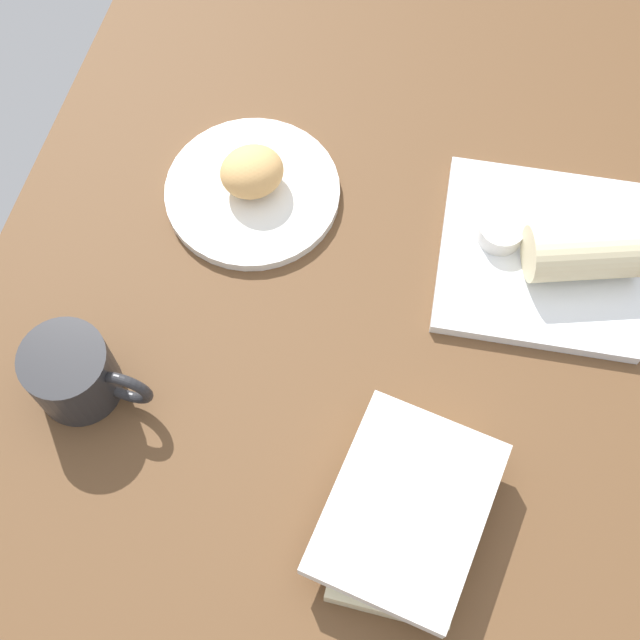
% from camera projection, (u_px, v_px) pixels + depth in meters
% --- Properties ---
extents(dining_table, '(1.10, 0.90, 0.04)m').
position_uv_depth(dining_table, '(364.00, 275.00, 1.06)').
color(dining_table, brown).
rests_on(dining_table, ground).
extents(round_plate, '(0.22, 0.22, 0.01)m').
position_uv_depth(round_plate, '(253.00, 192.00, 1.08)').
color(round_plate, white).
rests_on(round_plate, dining_table).
extents(scone_pastry, '(0.10, 0.11, 0.06)m').
position_uv_depth(scone_pastry, '(252.00, 172.00, 1.05)').
color(scone_pastry, tan).
rests_on(scone_pastry, round_plate).
extents(square_plate, '(0.26, 0.26, 0.02)m').
position_uv_depth(square_plate, '(540.00, 255.00, 1.04)').
color(square_plate, white).
rests_on(square_plate, dining_table).
extents(sauce_cup, '(0.06, 0.06, 0.02)m').
position_uv_depth(sauce_cup, '(501.00, 231.00, 1.03)').
color(sauce_cup, silver).
rests_on(sauce_cup, square_plate).
extents(breakfast_wrap, '(0.11, 0.15, 0.07)m').
position_uv_depth(breakfast_wrap, '(584.00, 251.00, 0.99)').
color(breakfast_wrap, beige).
rests_on(breakfast_wrap, square_plate).
extents(book_stack, '(0.22, 0.18, 0.06)m').
position_uv_depth(book_stack, '(406.00, 513.00, 0.89)').
color(book_stack, beige).
rests_on(book_stack, dining_table).
extents(coffee_mug, '(0.10, 0.14, 0.09)m').
position_uv_depth(coffee_mug, '(74.00, 373.00, 0.94)').
color(coffee_mug, '#262628').
rests_on(coffee_mug, dining_table).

